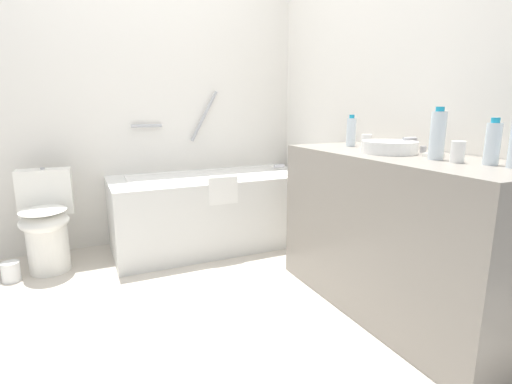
# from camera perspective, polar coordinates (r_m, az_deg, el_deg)

# --- Properties ---
(ground_plane) EXTENTS (3.89, 3.89, 0.00)m
(ground_plane) POSITION_cam_1_polar(r_m,az_deg,el_deg) (2.36, -12.32, -16.35)
(ground_plane) COLOR beige
(wall_back_tiled) EXTENTS (3.29, 0.10, 2.55)m
(wall_back_tiled) POSITION_cam_1_polar(r_m,az_deg,el_deg) (3.37, -18.52, 14.43)
(wall_back_tiled) COLOR white
(wall_back_tiled) RESTS_ON ground_plane
(wall_right_mirror) EXTENTS (0.10, 2.94, 2.55)m
(wall_right_mirror) POSITION_cam_1_polar(r_m,az_deg,el_deg) (2.79, 18.94, 14.94)
(wall_right_mirror) COLOR white
(wall_right_mirror) RESTS_ON ground_plane
(bathtub) EXTENTS (1.58, 0.72, 1.25)m
(bathtub) POSITION_cam_1_polar(r_m,az_deg,el_deg) (3.20, -6.40, -2.32)
(bathtub) COLOR silver
(bathtub) RESTS_ON ground_plane
(toilet) EXTENTS (0.36, 0.48, 0.70)m
(toilet) POSITION_cam_1_polar(r_m,az_deg,el_deg) (3.05, -28.39, -4.04)
(toilet) COLOR white
(toilet) RESTS_ON ground_plane
(vanity_counter) EXTENTS (0.59, 1.43, 0.88)m
(vanity_counter) POSITION_cam_1_polar(r_m,az_deg,el_deg) (2.28, 20.03, -5.81)
(vanity_counter) COLOR gray
(vanity_counter) RESTS_ON ground_plane
(sink_basin) EXTENTS (0.29, 0.29, 0.07)m
(sink_basin) POSITION_cam_1_polar(r_m,az_deg,el_deg) (2.23, 18.96, 6.24)
(sink_basin) COLOR white
(sink_basin) RESTS_ON vanity_counter
(sink_faucet) EXTENTS (0.10, 0.15, 0.08)m
(sink_faucet) POSITION_cam_1_polar(r_m,az_deg,el_deg) (2.36, 22.11, 6.35)
(sink_faucet) COLOR #A8A8AD
(sink_faucet) RESTS_ON vanity_counter
(water_bottle_1) EXTENTS (0.06, 0.06, 0.20)m
(water_bottle_1) POSITION_cam_1_polar(r_m,az_deg,el_deg) (1.96, 31.37, 6.12)
(water_bottle_1) COLOR silver
(water_bottle_1) RESTS_ON vanity_counter
(water_bottle_2) EXTENTS (0.07, 0.07, 0.25)m
(water_bottle_2) POSITION_cam_1_polar(r_m,az_deg,el_deg) (2.04, 25.07, 7.57)
(water_bottle_2) COLOR silver
(water_bottle_2) RESTS_ON vanity_counter
(water_bottle_3) EXTENTS (0.06, 0.06, 0.20)m
(water_bottle_3) POSITION_cam_1_polar(r_m,az_deg,el_deg) (2.55, 13.77, 8.57)
(water_bottle_3) COLOR silver
(water_bottle_3) RESTS_ON vanity_counter
(drinking_glass_0) EXTENTS (0.06, 0.06, 0.10)m
(drinking_glass_0) POSITION_cam_1_polar(r_m,az_deg,el_deg) (1.97, 27.46, 5.24)
(drinking_glass_0) COLOR white
(drinking_glass_0) RESTS_ON vanity_counter
(drinking_glass_1) EXTENTS (0.06, 0.06, 0.08)m
(drinking_glass_1) POSITION_cam_1_polar(r_m,az_deg,el_deg) (2.46, 15.87, 7.17)
(drinking_glass_1) COLOR white
(drinking_glass_1) RESTS_ON vanity_counter
(soap_dish) EXTENTS (0.09, 0.06, 0.02)m
(soap_dish) POSITION_cam_1_polar(r_m,az_deg,el_deg) (2.14, 24.57, 4.95)
(soap_dish) COLOR white
(soap_dish) RESTS_ON vanity_counter
(toilet_paper_roll) EXTENTS (0.11, 0.11, 0.13)m
(toilet_paper_roll) POSITION_cam_1_polar(r_m,az_deg,el_deg) (3.05, -32.27, -9.86)
(toilet_paper_roll) COLOR white
(toilet_paper_roll) RESTS_ON ground_plane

